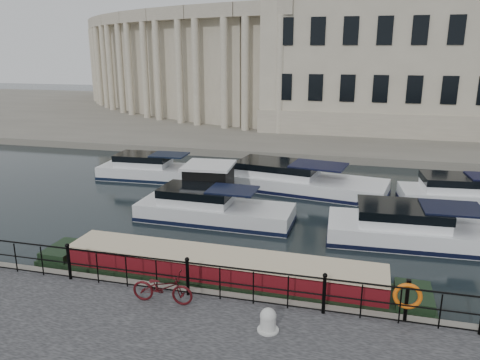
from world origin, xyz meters
name	(u,v)px	position (x,y,z in m)	size (l,w,h in m)	color
ground_plane	(212,277)	(0.00, 0.00, 0.00)	(160.00, 160.00, 0.00)	black
far_bank	(318,117)	(0.00, 39.00, 0.28)	(120.00, 42.00, 0.55)	#6B665B
railing	(188,275)	(0.00, -2.25, 1.20)	(24.14, 0.14, 1.22)	black
civic_building	(307,55)	(-1.00, 34.71, 7.04)	(53.55, 31.84, 16.85)	#ADA38C
bicycle	(162,287)	(-0.55, -2.85, 1.03)	(0.63, 1.82, 0.95)	#420B0F
mooring_bollard	(268,320)	(2.68, -3.47, 0.85)	(0.57, 0.57, 0.64)	beige
life_ring_post	(407,297)	(6.17, -2.17, 1.32)	(0.75, 0.20, 1.23)	black
narrowboat	(221,278)	(0.54, -0.63, 0.37)	(13.21, 2.02, 1.49)	black
harbour_hut	(209,186)	(-2.54, 7.50, 0.95)	(3.44, 2.94, 2.20)	#6B665B
cabin_cruisers	(304,197)	(2.13, 8.79, 0.37)	(24.39, 9.95, 1.99)	silver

